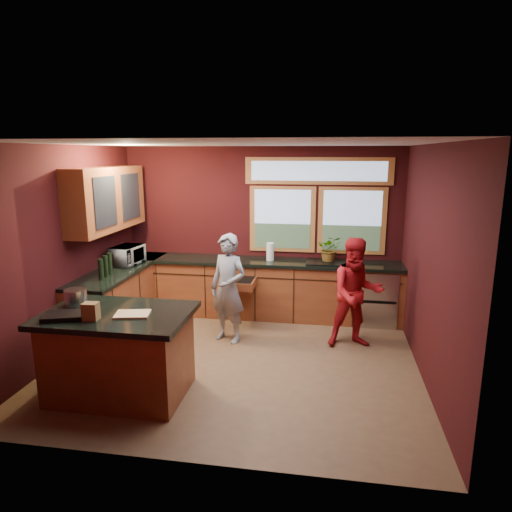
% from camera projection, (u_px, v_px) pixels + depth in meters
% --- Properties ---
extents(floor, '(4.50, 4.50, 0.00)m').
position_uv_depth(floor, '(237.00, 360.00, 5.83)').
color(floor, brown).
rests_on(floor, ground).
extents(room_shell, '(4.52, 4.02, 2.71)m').
position_uv_depth(room_shell, '(195.00, 216.00, 5.84)').
color(room_shell, black).
rests_on(room_shell, ground).
extents(back_counter, '(4.50, 0.64, 0.93)m').
position_uv_depth(back_counter, '(270.00, 288.00, 7.33)').
color(back_counter, '#5F2916').
rests_on(back_counter, floor).
extents(left_counter, '(0.64, 2.30, 0.93)m').
position_uv_depth(left_counter, '(121.00, 298.00, 6.86)').
color(left_counter, '#5F2916').
rests_on(left_counter, floor).
extents(island, '(1.55, 1.05, 0.95)m').
position_uv_depth(island, '(120.00, 353.00, 4.93)').
color(island, '#5F2916').
rests_on(island, floor).
extents(person_grey, '(0.66, 0.56, 1.53)m').
position_uv_depth(person_grey, '(228.00, 288.00, 6.31)').
color(person_grey, slate).
rests_on(person_grey, floor).
extents(person_red, '(0.83, 0.71, 1.51)m').
position_uv_depth(person_red, '(356.00, 293.00, 6.13)').
color(person_red, '#A71319').
rests_on(person_red, floor).
extents(microwave, '(0.41, 0.56, 0.29)m').
position_uv_depth(microwave, '(127.00, 255.00, 6.93)').
color(microwave, '#999999').
rests_on(microwave, left_counter).
extents(potted_plant, '(0.37, 0.32, 0.41)m').
position_uv_depth(potted_plant, '(330.00, 249.00, 7.09)').
color(potted_plant, '#999999').
rests_on(potted_plant, back_counter).
extents(paper_towel, '(0.12, 0.12, 0.28)m').
position_uv_depth(paper_towel, '(270.00, 252.00, 7.20)').
color(paper_towel, silver).
rests_on(paper_towel, back_counter).
extents(cutting_board, '(0.39, 0.32, 0.02)m').
position_uv_depth(cutting_board, '(132.00, 314.00, 4.75)').
color(cutting_board, tan).
rests_on(cutting_board, island).
extents(stock_pot, '(0.24, 0.24, 0.18)m').
position_uv_depth(stock_pot, '(76.00, 297.00, 5.04)').
color(stock_pot, silver).
rests_on(stock_pot, island).
extents(paper_bag, '(0.16, 0.13, 0.18)m').
position_uv_depth(paper_bag, '(91.00, 311.00, 4.59)').
color(paper_bag, brown).
rests_on(paper_bag, island).
extents(black_tray, '(0.47, 0.39, 0.05)m').
position_uv_depth(black_tray, '(64.00, 316.00, 4.65)').
color(black_tray, black).
rests_on(black_tray, island).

